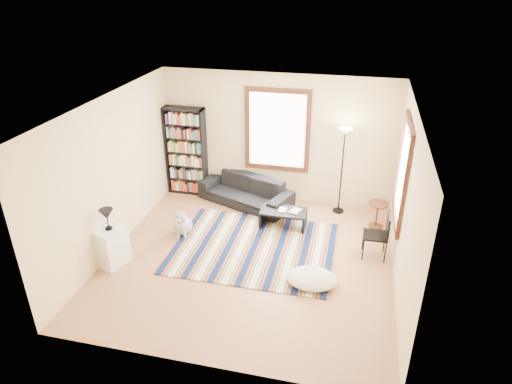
% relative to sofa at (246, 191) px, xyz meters
% --- Properties ---
extents(floor, '(5.00, 5.00, 0.10)m').
position_rel_sofa_xyz_m(floor, '(0.60, -2.05, -0.35)').
color(floor, '#A66E4C').
rests_on(floor, ground).
extents(ceiling, '(5.00, 5.00, 0.10)m').
position_rel_sofa_xyz_m(ceiling, '(0.60, -2.05, 2.55)').
color(ceiling, white).
rests_on(ceiling, floor).
extents(wall_back, '(5.00, 0.10, 2.80)m').
position_rel_sofa_xyz_m(wall_back, '(0.60, 0.50, 1.10)').
color(wall_back, beige).
rests_on(wall_back, floor).
extents(wall_front, '(5.00, 0.10, 2.80)m').
position_rel_sofa_xyz_m(wall_front, '(0.60, -4.60, 1.10)').
color(wall_front, beige).
rests_on(wall_front, floor).
extents(wall_left, '(0.10, 5.00, 2.80)m').
position_rel_sofa_xyz_m(wall_left, '(-1.95, -2.05, 1.10)').
color(wall_left, beige).
rests_on(wall_left, floor).
extents(wall_right, '(0.10, 5.00, 2.80)m').
position_rel_sofa_xyz_m(wall_right, '(3.15, -2.05, 1.10)').
color(wall_right, beige).
rests_on(wall_right, floor).
extents(window_back, '(1.20, 0.06, 1.60)m').
position_rel_sofa_xyz_m(window_back, '(0.60, 0.42, 1.30)').
color(window_back, white).
rests_on(window_back, wall_back).
extents(window_right, '(0.06, 1.20, 1.60)m').
position_rel_sofa_xyz_m(window_right, '(3.07, -1.25, 1.30)').
color(window_right, white).
rests_on(window_right, wall_right).
extents(rug, '(2.98, 2.39, 0.02)m').
position_rel_sofa_xyz_m(rug, '(0.59, -1.68, -0.29)').
color(rug, '#0C1B40').
rests_on(rug, floor).
extents(sofa, '(2.22, 1.51, 0.60)m').
position_rel_sofa_xyz_m(sofa, '(0.00, 0.00, 0.00)').
color(sofa, black).
rests_on(sofa, floor).
extents(bookshelf, '(0.90, 0.30, 2.00)m').
position_rel_sofa_xyz_m(bookshelf, '(-1.44, 0.27, 0.70)').
color(bookshelf, black).
rests_on(bookshelf, floor).
extents(coffee_table, '(0.98, 0.66, 0.36)m').
position_rel_sofa_xyz_m(coffee_table, '(0.98, -0.78, -0.12)').
color(coffee_table, black).
rests_on(coffee_table, floor).
extents(book_a, '(0.16, 0.22, 0.02)m').
position_rel_sofa_xyz_m(book_a, '(0.88, -0.78, 0.07)').
color(book_a, beige).
rests_on(book_a, coffee_table).
extents(book_b, '(0.26, 0.30, 0.02)m').
position_rel_sofa_xyz_m(book_b, '(1.13, -0.73, 0.07)').
color(book_b, beige).
rests_on(book_b, coffee_table).
extents(floor_cushion, '(1.04, 0.93, 0.22)m').
position_rel_sofa_xyz_m(floor_cushion, '(1.76, -2.51, -0.19)').
color(floor_cushion, beige).
rests_on(floor_cushion, floor).
extents(floor_lamp, '(0.36, 0.36, 1.86)m').
position_rel_sofa_xyz_m(floor_lamp, '(2.02, 0.10, 0.63)').
color(floor_lamp, black).
rests_on(floor_lamp, floor).
extents(side_table, '(0.41, 0.41, 0.54)m').
position_rel_sofa_xyz_m(side_table, '(2.80, -0.38, -0.03)').
color(side_table, '#461D11').
rests_on(side_table, floor).
extents(folding_chair, '(0.43, 0.41, 0.86)m').
position_rel_sofa_xyz_m(folding_chair, '(2.75, -1.44, 0.13)').
color(folding_chair, black).
rests_on(folding_chair, floor).
extents(white_cabinet, '(0.52, 0.59, 0.70)m').
position_rel_sofa_xyz_m(white_cabinet, '(-1.70, -2.72, 0.05)').
color(white_cabinet, white).
rests_on(white_cabinet, floor).
extents(table_lamp, '(0.30, 0.30, 0.38)m').
position_rel_sofa_xyz_m(table_lamp, '(-1.70, -2.72, 0.59)').
color(table_lamp, black).
rests_on(table_lamp, white_cabinet).
extents(dog, '(0.50, 0.63, 0.57)m').
position_rel_sofa_xyz_m(dog, '(-0.88, -1.49, -0.02)').
color(dog, '#AEAEAE').
rests_on(dog, floor).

